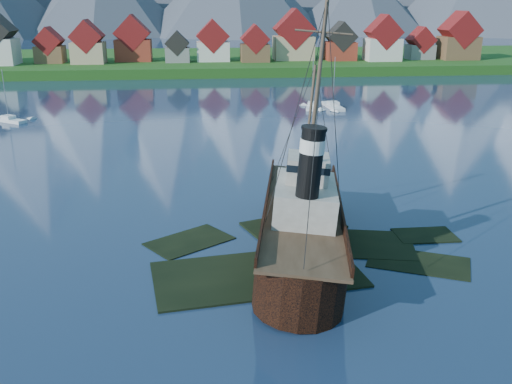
{
  "coord_description": "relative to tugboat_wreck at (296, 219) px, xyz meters",
  "views": [
    {
      "loc": [
        -7.7,
        -46.73,
        22.9
      ],
      "look_at": [
        -2.31,
        6.0,
        5.0
      ],
      "focal_mm": 40.0,
      "sensor_mm": 36.0,
      "label": 1
    }
  ],
  "objects": [
    {
      "name": "ground",
      "position": [
        -1.27,
        -3.39,
        -3.06
      ],
      "size": [
        1400.0,
        1400.0,
        0.0
      ],
      "primitive_type": "plane",
      "color": "#182944",
      "rests_on": "ground"
    },
    {
      "name": "shoal",
      "position": [
        0.5,
        -1.24,
        -3.41
      ],
      "size": [
        31.71,
        21.24,
        1.14
      ],
      "color": "black",
      "rests_on": "ground"
    },
    {
      "name": "shore_bank",
      "position": [
        -1.27,
        166.61,
        -3.06
      ],
      "size": [
        600.0,
        80.0,
        3.2
      ],
      "primitive_type": "cube",
      "color": "#184012",
      "rests_on": "ground"
    },
    {
      "name": "seawall",
      "position": [
        -1.27,
        128.61,
        -3.06
      ],
      "size": [
        600.0,
        2.5,
        2.0
      ],
      "primitive_type": "cube",
      "color": "#3F3D38",
      "rests_on": "ground"
    },
    {
      "name": "town",
      "position": [
        -34.39,
        148.8,
        5.93
      ],
      "size": [
        250.96,
        16.69,
        17.3
      ],
      "color": "maroon",
      "rests_on": "ground"
    },
    {
      "name": "tugboat_wreck",
      "position": [
        0.0,
        0.0,
        0.0
      ],
      "size": [
        7.13,
        30.74,
        24.36
      ],
      "rotation": [
        0.0,
        0.08,
        -0.18
      ],
      "color": "black",
      "rests_on": "ground"
    },
    {
      "name": "sailboat_c",
      "position": [
        -46.38,
        65.61,
        -2.82
      ],
      "size": [
        7.93,
        6.44,
        10.63
      ],
      "rotation": [
        0.0,
        0.0,
        0.96
      ],
      "color": "silver",
      "rests_on": "ground"
    },
    {
      "name": "sailboat_d",
      "position": [
        16.32,
        74.51,
        -2.8
      ],
      "size": [
        4.15,
        8.63,
        11.43
      ],
      "rotation": [
        0.0,
        0.0,
        -0.26
      ],
      "color": "silver",
      "rests_on": "ground"
    },
    {
      "name": "sailboat_e",
      "position": [
        21.03,
        74.09,
        -2.8
      ],
      "size": [
        3.2,
        10.22,
        11.69
      ],
      "rotation": [
        0.0,
        0.0,
        0.07
      ],
      "color": "silver",
      "rests_on": "ground"
    }
  ]
}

